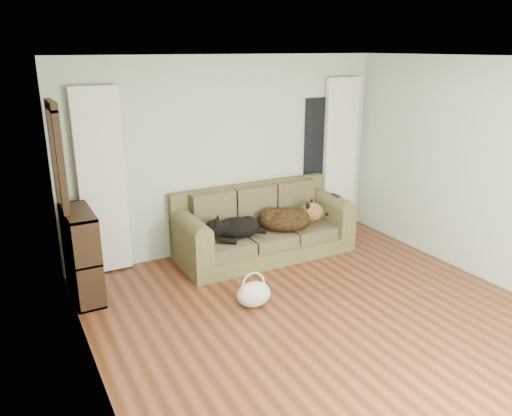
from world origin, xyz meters
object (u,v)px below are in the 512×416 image
dog_black_lab (235,228)px  sofa (265,223)px  tote_bag (254,292)px  bookshelf (82,255)px  dog_shepherd (287,219)px

dog_black_lab → sofa: bearing=21.0°
tote_bag → sofa: bearing=56.3°
tote_bag → bookshelf: bearing=145.1°
sofa → dog_shepherd: bearing=-20.6°
dog_black_lab → tote_bag: dog_black_lab is taller
bookshelf → sofa: bearing=9.0°
tote_bag → dog_black_lab: bearing=73.9°
dog_black_lab → bookshelf: bookshelf is taller
sofa → tote_bag: size_ratio=6.11×
dog_black_lab → tote_bag: size_ratio=1.59×
sofa → dog_black_lab: (-0.46, -0.04, 0.03)m
sofa → tote_bag: sofa is taller
sofa → bookshelf: 2.36m
tote_bag → bookshelf: size_ratio=0.38×
sofa → dog_shepherd: (0.28, -0.11, 0.04)m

